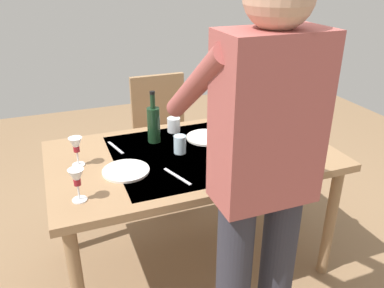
{
  "coord_description": "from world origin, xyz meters",
  "views": [
    {
      "loc": [
        0.68,
        1.77,
        1.67
      ],
      "look_at": [
        0.0,
        0.0,
        0.78
      ],
      "focal_mm": 36.89,
      "sensor_mm": 36.0,
      "label": 1
    }
  ],
  "objects_px": {
    "wine_glass_right": "(76,146)",
    "water_cup_far_left": "(174,125)",
    "dinner_plate_near": "(126,171)",
    "dining_table": "(192,165)",
    "water_cup_far_right": "(255,168)",
    "person_server": "(261,174)",
    "dinner_plate_far": "(206,137)",
    "chair_near": "(162,130)",
    "water_cup_near_right": "(312,135)",
    "serving_bowl_pasta": "(255,149)",
    "wine_glass_left": "(77,179)",
    "wine_bottle": "(154,123)",
    "water_cup_near_left": "(180,144)",
    "side_bowl_salad": "(250,125)"
  },
  "relations": [
    {
      "from": "water_cup_near_left",
      "to": "dinner_plate_far",
      "type": "xyz_separation_m",
      "value": [
        -0.2,
        -0.12,
        -0.04
      ]
    },
    {
      "from": "wine_glass_left",
      "to": "wine_bottle",
      "type": "bearing_deg",
      "value": -134.61
    },
    {
      "from": "person_server",
      "to": "dinner_plate_far",
      "type": "height_order",
      "value": "person_server"
    },
    {
      "from": "dining_table",
      "to": "side_bowl_salad",
      "type": "bearing_deg",
      "value": -159.29
    },
    {
      "from": "dining_table",
      "to": "water_cup_near_left",
      "type": "xyz_separation_m",
      "value": [
        0.06,
        -0.02,
        0.12
      ]
    },
    {
      "from": "water_cup_far_right",
      "to": "serving_bowl_pasta",
      "type": "xyz_separation_m",
      "value": [
        -0.12,
        -0.21,
        -0.02
      ]
    },
    {
      "from": "water_cup_far_left",
      "to": "serving_bowl_pasta",
      "type": "relative_size",
      "value": 0.29
    },
    {
      "from": "water_cup_near_right",
      "to": "dinner_plate_near",
      "type": "height_order",
      "value": "water_cup_near_right"
    },
    {
      "from": "person_server",
      "to": "dinner_plate_near",
      "type": "distance_m",
      "value": 0.75
    },
    {
      "from": "water_cup_far_left",
      "to": "chair_near",
      "type": "bearing_deg",
      "value": -98.21
    },
    {
      "from": "dining_table",
      "to": "side_bowl_salad",
      "type": "xyz_separation_m",
      "value": [
        -0.44,
        -0.17,
        0.11
      ]
    },
    {
      "from": "chair_near",
      "to": "wine_bottle",
      "type": "relative_size",
      "value": 3.07
    },
    {
      "from": "wine_glass_left",
      "to": "chair_near",
      "type": "bearing_deg",
      "value": -122.75
    },
    {
      "from": "dining_table",
      "to": "wine_glass_left",
      "type": "xyz_separation_m",
      "value": [
        0.62,
        0.26,
        0.18
      ]
    },
    {
      "from": "dining_table",
      "to": "dinner_plate_near",
      "type": "distance_m",
      "value": 0.39
    },
    {
      "from": "chair_near",
      "to": "wine_bottle",
      "type": "distance_m",
      "value": 0.72
    },
    {
      "from": "dinner_plate_near",
      "to": "dinner_plate_far",
      "type": "relative_size",
      "value": 1.0
    },
    {
      "from": "chair_near",
      "to": "water_cup_near_right",
      "type": "height_order",
      "value": "chair_near"
    },
    {
      "from": "wine_glass_right",
      "to": "water_cup_far_left",
      "type": "relative_size",
      "value": 1.75
    },
    {
      "from": "water_cup_far_left",
      "to": "dinner_plate_near",
      "type": "height_order",
      "value": "water_cup_far_left"
    },
    {
      "from": "water_cup_near_right",
      "to": "water_cup_far_left",
      "type": "xyz_separation_m",
      "value": [
        0.67,
        -0.42,
        -0.0
      ]
    },
    {
      "from": "wine_glass_left",
      "to": "serving_bowl_pasta",
      "type": "bearing_deg",
      "value": -172.7
    },
    {
      "from": "wine_glass_left",
      "to": "water_cup_far_left",
      "type": "height_order",
      "value": "wine_glass_left"
    },
    {
      "from": "water_cup_far_left",
      "to": "water_cup_far_right",
      "type": "xyz_separation_m",
      "value": [
        -0.18,
        0.67,
        0.01
      ]
    },
    {
      "from": "serving_bowl_pasta",
      "to": "dinner_plate_far",
      "type": "distance_m",
      "value": 0.33
    },
    {
      "from": "chair_near",
      "to": "person_server",
      "type": "distance_m",
      "value": 1.58
    },
    {
      "from": "water_cup_near_right",
      "to": "water_cup_far_left",
      "type": "relative_size",
      "value": 1.05
    },
    {
      "from": "water_cup_far_left",
      "to": "serving_bowl_pasta",
      "type": "bearing_deg",
      "value": 122.97
    },
    {
      "from": "water_cup_near_right",
      "to": "dinner_plate_far",
      "type": "xyz_separation_m",
      "value": [
        0.53,
        -0.26,
        -0.04
      ]
    },
    {
      "from": "dining_table",
      "to": "water_cup_far_right",
      "type": "xyz_separation_m",
      "value": [
        -0.18,
        0.36,
        0.12
      ]
    },
    {
      "from": "water_cup_far_left",
      "to": "water_cup_far_right",
      "type": "relative_size",
      "value": 0.88
    },
    {
      "from": "side_bowl_salad",
      "to": "dinner_plate_far",
      "type": "height_order",
      "value": "side_bowl_salad"
    },
    {
      "from": "chair_near",
      "to": "water_cup_near_right",
      "type": "xyz_separation_m",
      "value": [
        -0.6,
        0.93,
        0.25
      ]
    },
    {
      "from": "wine_glass_right",
      "to": "water_cup_near_left",
      "type": "relative_size",
      "value": 1.55
    },
    {
      "from": "water_cup_near_right",
      "to": "serving_bowl_pasta",
      "type": "relative_size",
      "value": 0.3
    },
    {
      "from": "water_cup_near_right",
      "to": "water_cup_far_right",
      "type": "bearing_deg",
      "value": 26.06
    },
    {
      "from": "water_cup_near_left",
      "to": "wine_glass_right",
      "type": "bearing_deg",
      "value": -5.08
    },
    {
      "from": "dining_table",
      "to": "wine_bottle",
      "type": "relative_size",
      "value": 5.08
    },
    {
      "from": "wine_glass_left",
      "to": "serving_bowl_pasta",
      "type": "xyz_separation_m",
      "value": [
        -0.92,
        -0.12,
        -0.07
      ]
    },
    {
      "from": "water_cup_near_right",
      "to": "wine_bottle",
      "type": "bearing_deg",
      "value": -21.59
    },
    {
      "from": "water_cup_far_right",
      "to": "wine_glass_left",
      "type": "bearing_deg",
      "value": -6.8
    },
    {
      "from": "dining_table",
      "to": "dinner_plate_near",
      "type": "height_order",
      "value": "dinner_plate_near"
    },
    {
      "from": "dinner_plate_near",
      "to": "wine_glass_right",
      "type": "bearing_deg",
      "value": -36.26
    },
    {
      "from": "wine_glass_left",
      "to": "water_cup_near_right",
      "type": "bearing_deg",
      "value": -173.5
    },
    {
      "from": "wine_bottle",
      "to": "water_cup_far_right",
      "type": "height_order",
      "value": "wine_bottle"
    },
    {
      "from": "water_cup_near_left",
      "to": "water_cup_near_right",
      "type": "xyz_separation_m",
      "value": [
        -0.74,
        0.14,
        -0.0
      ]
    },
    {
      "from": "dinner_plate_far",
      "to": "wine_glass_right",
      "type": "bearing_deg",
      "value": 5.99
    },
    {
      "from": "serving_bowl_pasta",
      "to": "side_bowl_salad",
      "type": "bearing_deg",
      "value": -114.22
    },
    {
      "from": "serving_bowl_pasta",
      "to": "water_cup_near_left",
      "type": "bearing_deg",
      "value": -24.95
    },
    {
      "from": "wine_glass_left",
      "to": "dinner_plate_far",
      "type": "height_order",
      "value": "wine_glass_left"
    }
  ]
}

